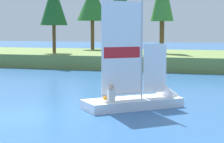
{
  "coord_description": "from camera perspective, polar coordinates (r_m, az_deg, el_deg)",
  "views": [
    {
      "loc": [
        7.63,
        -13.09,
        3.17
      ],
      "look_at": [
        1.74,
        5.65,
        1.2
      ],
      "focal_mm": 64.9,
      "sensor_mm": 36.0,
      "label": 1
    }
  ],
  "objects": [
    {
      "name": "sailboat",
      "position": [
        17.19,
        5.33,
        -3.75
      ],
      "size": [
        4.37,
        4.17,
        5.45
      ],
      "rotation": [
        0.0,
        0.0,
        0.74
      ],
      "color": "white",
      "rests_on": "ground"
    },
    {
      "name": "shoreline_tree_midleft",
      "position": [
        44.47,
        -2.79,
        9.68
      ],
      "size": [
        3.37,
        3.37,
        7.07
      ],
      "color": "brown",
      "rests_on": "shore_bank"
    },
    {
      "name": "ground_plane",
      "position": [
        15.48,
        -12.59,
        -6.23
      ],
      "size": [
        200.0,
        200.0,
        0.0
      ],
      "primitive_type": "plane",
      "color": "#2D609E"
    },
    {
      "name": "shoreline_tree_left",
      "position": [
        37.24,
        -8.23,
        9.45
      ],
      "size": [
        2.46,
        2.46,
        6.44
      ],
      "color": "brown",
      "rests_on": "shore_bank"
    },
    {
      "name": "shore_bank",
      "position": [
        37.95,
        5.8,
        1.79
      ],
      "size": [
        80.0,
        13.21,
        1.17
      ],
      "primitive_type": "cube",
      "color": "olive",
      "rests_on": "ground"
    }
  ]
}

